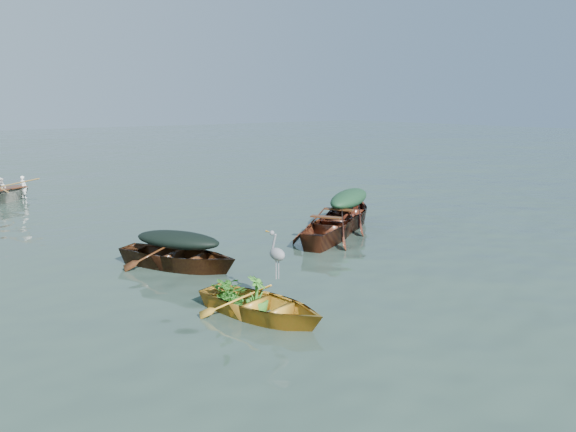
% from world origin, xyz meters
% --- Properties ---
extents(ground, '(140.00, 140.00, 0.00)m').
position_xyz_m(ground, '(0.00, 0.00, 0.00)').
color(ground, '#33473C').
rests_on(ground, ground).
extents(yellow_dinghy, '(2.27, 3.54, 0.89)m').
position_xyz_m(yellow_dinghy, '(-3.91, -3.79, 0.00)').
color(yellow_dinghy, orange).
rests_on(yellow_dinghy, ground).
extents(dark_covered_boat, '(3.22, 4.20, 1.01)m').
position_xyz_m(dark_covered_boat, '(-3.67, -0.09, 0.00)').
color(dark_covered_boat, '#4B2D11').
rests_on(dark_covered_boat, ground).
extents(green_tarp_boat, '(5.14, 3.89, 1.22)m').
position_xyz_m(green_tarp_boat, '(2.60, 0.69, 0.00)').
color(green_tarp_boat, '#4B1B11').
rests_on(green_tarp_boat, ground).
extents(open_wooden_boat, '(5.04, 3.75, 1.18)m').
position_xyz_m(open_wooden_boat, '(1.13, -0.16, 0.00)').
color(open_wooden_boat, '#5D2E17').
rests_on(open_wooden_boat, ground).
extents(dark_tarp_cover, '(1.77, 2.31, 0.40)m').
position_xyz_m(dark_tarp_cover, '(-3.67, -0.09, 0.71)').
color(dark_tarp_cover, black).
rests_on(dark_tarp_cover, dark_covered_boat).
extents(green_tarp_cover, '(2.83, 2.14, 0.52)m').
position_xyz_m(green_tarp_cover, '(2.60, 0.69, 0.87)').
color(green_tarp_cover, '#193F24').
rests_on(green_tarp_cover, green_tarp_boat).
extents(thwart_benches, '(2.60, 2.01, 0.04)m').
position_xyz_m(thwart_benches, '(1.13, -0.16, 0.61)').
color(thwart_benches, '#452310').
rests_on(thwart_benches, open_wooden_boat).
extents(heron, '(0.38, 0.46, 0.92)m').
position_xyz_m(heron, '(-3.39, -3.59, 0.91)').
color(heron, gray).
rests_on(heron, yellow_dinghy).
extents(dinghy_weeds, '(0.92, 1.06, 0.60)m').
position_xyz_m(dinghy_weeds, '(-4.03, -3.25, 0.75)').
color(dinghy_weeds, '#1E661A').
rests_on(dinghy_weeds, yellow_dinghy).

